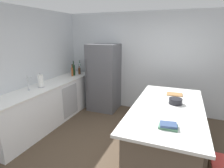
% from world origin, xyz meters
% --- Properties ---
extents(ground_plane, '(7.20, 7.20, 0.00)m').
position_xyz_m(ground_plane, '(0.00, 0.00, 0.00)').
color(ground_plane, '#4C3D2D').
extents(wall_rear, '(6.00, 0.10, 2.60)m').
position_xyz_m(wall_rear, '(0.00, 2.25, 1.30)').
color(wall_rear, silver).
rests_on(wall_rear, ground_plane).
extents(wall_left, '(0.10, 6.00, 2.60)m').
position_xyz_m(wall_left, '(-2.45, 0.00, 1.30)').
color(wall_left, silver).
rests_on(wall_left, ground_plane).
extents(counter_run_left, '(0.66, 3.05, 0.93)m').
position_xyz_m(counter_run_left, '(-2.09, 0.59, 0.47)').
color(counter_run_left, white).
rests_on(counter_run_left, ground_plane).
extents(kitchen_island, '(1.09, 2.29, 0.92)m').
position_xyz_m(kitchen_island, '(0.58, 0.29, 0.46)').
color(kitchen_island, brown).
rests_on(kitchen_island, ground_plane).
extents(refrigerator, '(0.76, 0.75, 1.79)m').
position_xyz_m(refrigerator, '(-1.24, 1.84, 0.90)').
color(refrigerator, '#56565B').
rests_on(refrigerator, ground_plane).
extents(sink_faucet, '(0.15, 0.05, 0.30)m').
position_xyz_m(sink_faucet, '(-2.13, 0.09, 1.09)').
color(sink_faucet, silver).
rests_on(sink_faucet, counter_run_left).
extents(paper_towel_roll, '(0.14, 0.14, 0.31)m').
position_xyz_m(paper_towel_roll, '(-2.08, 0.37, 1.07)').
color(paper_towel_roll, gray).
rests_on(paper_towel_roll, counter_run_left).
extents(gin_bottle, '(0.08, 0.08, 0.35)m').
position_xyz_m(gin_bottle, '(-2.10, 2.01, 1.07)').
color(gin_bottle, '#8CB79E').
rests_on(gin_bottle, counter_run_left).
extents(soda_bottle, '(0.08, 0.08, 0.32)m').
position_xyz_m(soda_bottle, '(-2.03, 1.90, 1.06)').
color(soda_bottle, silver).
rests_on(soda_bottle, counter_run_left).
extents(syrup_bottle, '(0.07, 0.07, 0.23)m').
position_xyz_m(syrup_bottle, '(-2.00, 1.82, 1.02)').
color(syrup_bottle, '#5B3319').
rests_on(syrup_bottle, counter_run_left).
extents(whiskey_bottle, '(0.08, 0.08, 0.29)m').
position_xyz_m(whiskey_bottle, '(-2.14, 1.72, 1.05)').
color(whiskey_bottle, brown).
rests_on(whiskey_bottle, counter_run_left).
extents(wine_bottle, '(0.07, 0.07, 0.40)m').
position_xyz_m(wine_bottle, '(-2.05, 1.62, 1.09)').
color(wine_bottle, '#19381E').
rests_on(wine_bottle, counter_run_left).
extents(vinegar_bottle, '(0.05, 0.05, 0.32)m').
position_xyz_m(vinegar_bottle, '(-2.04, 1.52, 1.06)').
color(vinegar_bottle, '#994C23').
rests_on(vinegar_bottle, counter_run_left).
extents(cookbook_stack, '(0.23, 0.18, 0.06)m').
position_xyz_m(cookbook_stack, '(0.65, -0.44, 0.94)').
color(cookbook_stack, '#4C7F60').
rests_on(cookbook_stack, kitchen_island).
extents(mixing_bowl, '(0.22, 0.22, 0.09)m').
position_xyz_m(mixing_bowl, '(0.68, 0.45, 0.96)').
color(mixing_bowl, black).
rests_on(mixing_bowl, kitchen_island).
extents(cutting_board, '(0.30, 0.22, 0.02)m').
position_xyz_m(cutting_board, '(0.64, 0.95, 0.93)').
color(cutting_board, '#9E7042').
rests_on(cutting_board, kitchen_island).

